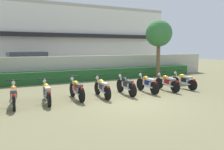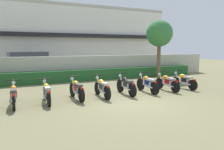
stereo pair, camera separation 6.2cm
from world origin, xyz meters
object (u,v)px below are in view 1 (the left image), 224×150
object	(u,v)px
parked_car	(30,64)
motorcycle_in_row_7	(184,80)
motorcycle_in_row_4	(126,85)
tree_far_side	(159,34)
motorcycle_in_row_1	(47,92)
motorcycle_in_row_6	(167,82)
motorcycle_in_row_3	(102,87)
motorcycle_in_row_2	(77,89)
motorcycle_in_row_0	(14,95)
motorcycle_in_row_5	(147,83)

from	to	relation	value
parked_car	motorcycle_in_row_7	size ratio (longest dim) A/B	2.59
motorcycle_in_row_4	tree_far_side	bearing A→B (deg)	-50.14
parked_car	tree_far_side	xyz separation A→B (m)	(8.56, -4.65, 2.25)
motorcycle_in_row_1	motorcycle_in_row_6	world-z (taller)	motorcycle_in_row_6
motorcycle_in_row_6	motorcycle_in_row_1	bearing A→B (deg)	87.53
motorcycle_in_row_3	motorcycle_in_row_6	world-z (taller)	motorcycle_in_row_3
motorcycle_in_row_1	motorcycle_in_row_2	xyz separation A→B (m)	(1.25, 0.08, 0.01)
tree_far_side	motorcycle_in_row_0	size ratio (longest dim) A/B	2.19
parked_car	motorcycle_in_row_6	bearing A→B (deg)	-64.07
parked_car	tree_far_side	world-z (taller)	tree_far_side
motorcycle_in_row_1	motorcycle_in_row_4	distance (m)	3.63
parked_car	tree_far_side	distance (m)	10.00
motorcycle_in_row_0	motorcycle_in_row_5	xyz separation A→B (m)	(6.03, -0.03, 0.01)
motorcycle_in_row_5	motorcycle_in_row_7	size ratio (longest dim) A/B	1.01
motorcycle_in_row_0	motorcycle_in_row_1	bearing A→B (deg)	-90.78
motorcycle_in_row_0	motorcycle_in_row_6	bearing A→B (deg)	-90.03
motorcycle_in_row_4	motorcycle_in_row_5	bearing A→B (deg)	-90.92
motorcycle_in_row_5	motorcycle_in_row_7	world-z (taller)	motorcycle_in_row_5
parked_car	motorcycle_in_row_0	world-z (taller)	parked_car
parked_car	motorcycle_in_row_2	xyz separation A→B (m)	(1.27, -8.67, -0.48)
tree_far_side	motorcycle_in_row_7	world-z (taller)	tree_far_side
tree_far_side	motorcycle_in_row_6	xyz separation A→B (m)	(-2.54, -4.15, -2.74)
motorcycle_in_row_3	motorcycle_in_row_7	size ratio (longest dim) A/B	0.99
motorcycle_in_row_2	motorcycle_in_row_3	xyz separation A→B (m)	(1.14, -0.10, -0.00)
motorcycle_in_row_6	motorcycle_in_row_2	bearing A→B (deg)	86.49
motorcycle_in_row_0	motorcycle_in_row_6	xyz separation A→B (m)	(7.21, -0.08, 0.00)
motorcycle_in_row_0	motorcycle_in_row_3	distance (m)	3.60
parked_car	motorcycle_in_row_1	size ratio (longest dim) A/B	2.58
motorcycle_in_row_2	motorcycle_in_row_5	xyz separation A→B (m)	(3.57, -0.07, 0.00)
tree_far_side	parked_car	bearing A→B (deg)	151.50
motorcycle_in_row_4	motorcycle_in_row_7	distance (m)	3.58
motorcycle_in_row_7	motorcycle_in_row_0	bearing A→B (deg)	88.12
motorcycle_in_row_0	motorcycle_in_row_4	xyz separation A→B (m)	(4.84, -0.01, 0.02)
motorcycle_in_row_2	motorcycle_in_row_4	distance (m)	2.38
parked_car	motorcycle_in_row_1	distance (m)	8.76
parked_car	motorcycle_in_row_0	size ratio (longest dim) A/B	2.47
motorcycle_in_row_7	motorcycle_in_row_4	bearing A→B (deg)	88.29
motorcycle_in_row_0	motorcycle_in_row_1	distance (m)	1.21
motorcycle_in_row_5	motorcycle_in_row_4	bearing A→B (deg)	88.16
motorcycle_in_row_4	motorcycle_in_row_6	xyz separation A→B (m)	(2.37, -0.08, -0.02)
tree_far_side	motorcycle_in_row_1	size ratio (longest dim) A/B	2.29
motorcycle_in_row_0	motorcycle_in_row_1	xyz separation A→B (m)	(1.21, -0.03, -0.00)
motorcycle_in_row_3	motorcycle_in_row_5	bearing A→B (deg)	-89.01
motorcycle_in_row_5	motorcycle_in_row_7	xyz separation A→B (m)	(2.39, 0.04, -0.02)
tree_far_side	motorcycle_in_row_5	bearing A→B (deg)	-132.21
tree_far_side	motorcycle_in_row_3	bearing A→B (deg)	-146.12
motorcycle_in_row_2	motorcycle_in_row_3	world-z (taller)	motorcycle_in_row_2
motorcycle_in_row_7	motorcycle_in_row_1	bearing A→B (deg)	88.36
parked_car	motorcycle_in_row_0	bearing A→B (deg)	-106.21
parked_car	tree_far_side	size ratio (longest dim) A/B	1.13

